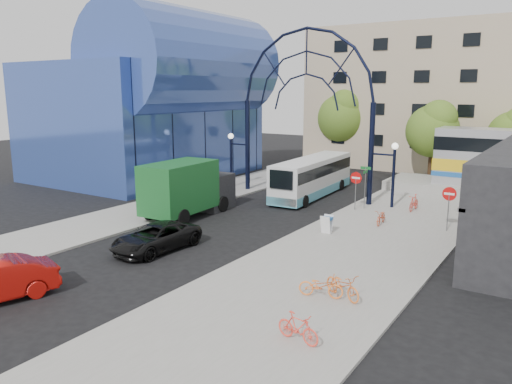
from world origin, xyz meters
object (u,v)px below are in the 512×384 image
Objects in this scene: stop_sign at (356,181)px; black_suv at (156,238)px; street_name_sign at (365,178)px; do_not_enter_sign at (449,198)px; bike_far_c at (321,286)px; bike_far_a at (343,285)px; bike_near_b at (414,203)px; city_bus at (313,176)px; sandwich_board at (327,222)px; bike_near_a at (381,217)px; bike_far_b at (298,328)px; gateway_arch at (306,79)px; tree_north_a at (434,128)px; tree_north_b at (344,115)px; green_truck at (189,189)px.

black_suv is (-5.11, -13.03, -1.33)m from stop_sign.
street_name_sign reaches higher than black_suv.
bike_far_c is (-1.91, -11.99, -1.41)m from do_not_enter_sign.
bike_near_b is at bearing 32.62° from bike_far_a.
do_not_enter_sign is at bearing -17.88° from stop_sign.
stop_sign is 5.41m from city_bus.
city_bus is (-4.55, 2.87, -0.52)m from stop_sign.
black_suv is 10.12m from bike_far_a.
sandwich_board is 0.60× the size of bike_near_a.
bike_far_b is (2.52, -14.85, 0.04)m from bike_near_a.
gateway_arch is 7.88× the size of bike_near_b.
bike_far_a is at bearing -72.05° from street_name_sign.
tree_north_a is at bearing 88.50° from sandwich_board.
bike_near_b is 15.48m from bike_far_a.
tree_north_b reaches higher than do_not_enter_sign.
street_name_sign is 1.81× the size of bike_far_b.
city_bus is (-5.35, 8.89, 0.73)m from sandwich_board.
stop_sign is at bearing 1.82° from bike_far_c.
city_bus is at bearing 121.05° from sandwich_board.
street_name_sign is 3.48m from bike_near_b.
stop_sign reaches higher than bike_far_c.
bike_far_c is (-0.90, 3.48, -0.02)m from bike_far_b.
bike_near_a is 4.47m from bike_near_b.
bike_far_b is at bearing -93.74° from do_not_enter_sign.
do_not_enter_sign reaches higher than sandwich_board.
city_bus is 6.34× the size of bike_near_a.
street_name_sign is 15.18m from bike_far_c.
green_truck reaches higher than black_suv.
bike_far_a reaches higher than bike_near_a.
black_suv is (-6.44, -26.96, -3.94)m from tree_north_a.
tree_north_b is 5.16× the size of bike_far_b.
city_bus is 1.47× the size of green_truck.
tree_north_a reaches higher than sandwich_board.
tree_north_b is 1.67× the size of black_suv.
tree_north_b is at bearing 6.88° from bike_far_c.
bike_near_a is (7.47, -4.62, -8.01)m from gateway_arch.
stop_sign is at bearing 46.53° from bike_far_a.
do_not_enter_sign reaches higher than bike_near_b.
tree_north_a is 3.81× the size of bike_far_a.
city_bus is at bearing 74.22° from gateway_arch.
tree_north_b is 1.14× the size of green_truck.
gateway_arch is 12.52m from sandwich_board.
bike_near_a is 0.97× the size of bike_far_c.
do_not_enter_sign is 15.29m from green_truck.
stop_sign is 1.53× the size of bike_near_a.
stop_sign is at bearing -35.34° from city_bus.
black_suv is at bearing -131.92° from bike_near_a.
tree_north_b reaches higher than sandwich_board.
tree_north_b reaches higher than black_suv.
bike_near_b is 1.03× the size of bike_far_c.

